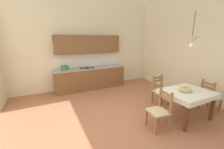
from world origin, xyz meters
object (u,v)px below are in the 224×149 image
at_px(dining_chair_window_side, 210,97).
at_px(fruit_bowl, 185,89).
at_px(dining_chair_tv_side, 160,111).
at_px(pendant_lamp, 192,40).
at_px(dining_table, 187,96).
at_px(dining_chair_kitchen_side, 160,91).
at_px(kitchen_cabinetry, 90,68).

height_order(dining_chair_window_side, fruit_bowl, dining_chair_window_side).
distance_m(dining_chair_tv_side, pendant_lamp, 1.80).
relative_size(dining_table, pendant_lamp, 1.49).
xyz_separation_m(dining_chair_tv_side, dining_chair_kitchen_side, (0.97, 0.96, 0.00)).
distance_m(kitchen_cabinetry, dining_chair_tv_side, 3.48).
distance_m(dining_chair_window_side, fruit_bowl, 1.10).
height_order(dining_chair_tv_side, fruit_bowl, dining_chair_tv_side).
xyz_separation_m(dining_chair_kitchen_side, pendant_lamp, (-0.12, -0.93, 1.59)).
height_order(dining_table, dining_chair_window_side, dining_chair_window_side).
xyz_separation_m(dining_table, dining_chair_kitchen_side, (0.03, 0.94, -0.18)).
height_order(kitchen_cabinetry, pendant_lamp, pendant_lamp).
distance_m(dining_chair_window_side, dining_chair_kitchen_side, 1.36).
bearing_deg(dining_table, fruit_bowl, 170.63).
distance_m(dining_table, dining_chair_window_side, 0.97).
relative_size(dining_chair_kitchen_side, pendant_lamp, 1.16).
height_order(fruit_bowl, pendant_lamp, pendant_lamp).
bearing_deg(dining_table, dining_chair_tv_side, -178.53).
height_order(dining_chair_tv_side, dining_chair_kitchen_side, same).
relative_size(kitchen_cabinetry, dining_chair_tv_side, 3.14).
height_order(kitchen_cabinetry, dining_chair_tv_side, kitchen_cabinetry).
xyz_separation_m(kitchen_cabinetry, dining_chair_kitchen_side, (1.54, -2.44, -0.41)).
relative_size(kitchen_cabinetry, dining_chair_window_side, 3.14).
xyz_separation_m(kitchen_cabinetry, dining_chair_window_side, (2.47, -3.44, -0.41)).
bearing_deg(dining_chair_tv_side, fruit_bowl, 2.45).
height_order(dining_chair_kitchen_side, pendant_lamp, pendant_lamp).
distance_m(kitchen_cabinetry, dining_chair_kitchen_side, 2.92).
relative_size(dining_chair_tv_side, fruit_bowl, 3.10).
bearing_deg(dining_chair_tv_side, dining_table, 1.47).
relative_size(dining_table, dining_chair_kitchen_side, 1.29).
bearing_deg(dining_chair_window_side, kitchen_cabinetry, 125.67).
relative_size(dining_chair_tv_side, dining_chair_window_side, 1.00).
height_order(dining_chair_tv_side, pendant_lamp, pendant_lamp).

